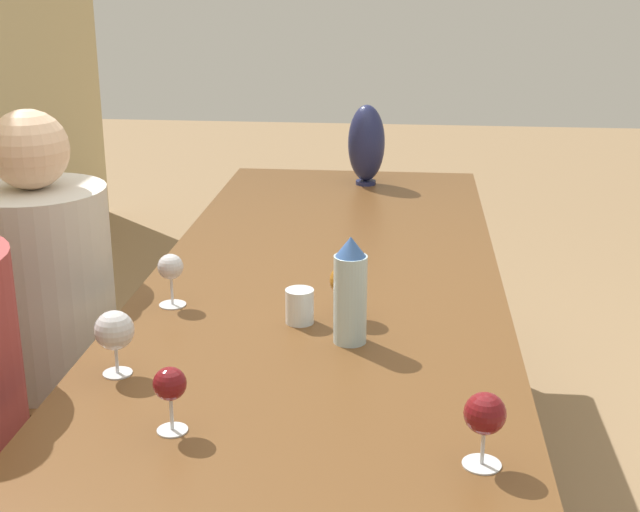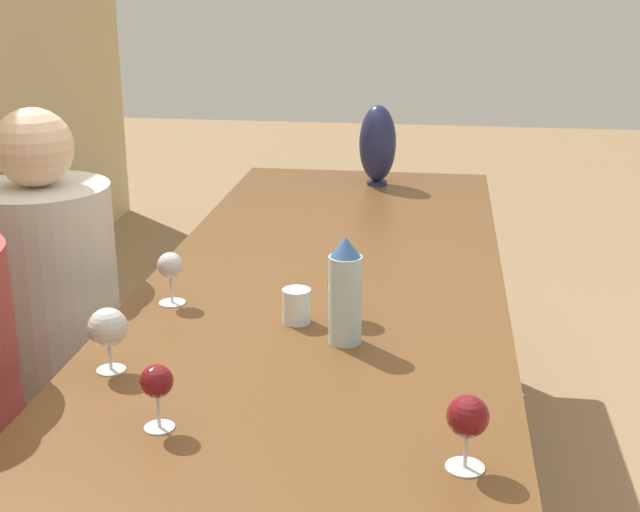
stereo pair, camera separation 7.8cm
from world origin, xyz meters
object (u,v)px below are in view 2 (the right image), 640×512
at_px(water_bottle, 345,292).
at_px(vase, 378,144).
at_px(wine_glass_4, 157,383).
at_px(chair_far, 29,352).
at_px(person_far, 56,315).
at_px(water_tumbler, 297,306).
at_px(wine_glass_2, 108,328).
at_px(wine_glass_1, 468,418).
at_px(wine_glass_6, 170,267).
at_px(wine_glass_3, 344,282).

bearing_deg(water_bottle, vase, 1.64).
xyz_separation_m(wine_glass_4, chair_far, (0.76, 0.64, -0.32)).
bearing_deg(person_far, water_bottle, -111.25).
bearing_deg(person_far, chair_far, 90.00).
bearing_deg(person_far, vase, -34.46).
height_order(water_bottle, water_tumbler, water_bottle).
bearing_deg(wine_glass_2, wine_glass_1, -111.00).
bearing_deg(wine_glass_1, wine_glass_4, 83.82).
bearing_deg(wine_glass_6, wine_glass_2, 177.91).
relative_size(water_tumbler, wine_glass_1, 0.61).
xyz_separation_m(wine_glass_1, wine_glass_3, (0.63, 0.28, -0.00)).
xyz_separation_m(water_tumbler, wine_glass_2, (-0.31, 0.34, 0.05)).
bearing_deg(wine_glass_4, vase, -7.51).
distance_m(vase, wine_glass_1, 2.01).
xyz_separation_m(water_bottle, water_tumbler, (0.10, 0.13, -0.08)).
bearing_deg(water_tumbler, chair_far, 74.33).
height_order(water_tumbler, wine_glass_4, wine_glass_4).
xyz_separation_m(wine_glass_3, wine_glass_6, (0.04, 0.44, 0.00)).
bearing_deg(wine_glass_3, person_far, 77.22).
relative_size(wine_glass_1, person_far, 0.11).
xyz_separation_m(vase, wine_glass_1, (-1.98, -0.30, -0.06)).
relative_size(wine_glass_3, person_far, 0.11).
distance_m(wine_glass_2, chair_far, 0.78).
height_order(water_tumbler, vase, vase).
bearing_deg(wine_glass_3, vase, 0.99).
height_order(vase, wine_glass_1, vase).
bearing_deg(chair_far, water_tumbler, -105.67).
bearing_deg(chair_far, water_bottle, -109.28).
distance_m(wine_glass_1, wine_glass_6, 0.98).
height_order(water_bottle, wine_glass_3, water_bottle).
bearing_deg(water_bottle, wine_glass_6, 68.74).
relative_size(water_bottle, wine_glass_6, 1.85).
height_order(water_bottle, wine_glass_1, water_bottle).
distance_m(vase, wine_glass_2, 1.76).
relative_size(water_tumbler, chair_far, 0.08).
relative_size(wine_glass_2, person_far, 0.11).
height_order(wine_glass_2, wine_glass_3, wine_glass_2).
distance_m(water_bottle, vase, 1.49).
bearing_deg(wine_glass_4, wine_glass_6, 14.73).
bearing_deg(wine_glass_1, wine_glass_2, 69.00).
xyz_separation_m(wine_glass_2, wine_glass_3, (0.35, -0.45, -0.00)).
bearing_deg(wine_glass_4, person_far, 35.56).
relative_size(water_tumbler, wine_glass_3, 0.61).
bearing_deg(wine_glass_4, wine_glass_1, -96.18).
distance_m(wine_glass_2, wine_glass_3, 0.57).
xyz_separation_m(wine_glass_1, person_far, (0.82, 1.10, -0.21)).
bearing_deg(water_tumbler, wine_glass_6, 76.78).
height_order(wine_glass_6, chair_far, chair_far).
bearing_deg(water_tumbler, person_far, 72.39).
height_order(wine_glass_1, chair_far, chair_far).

